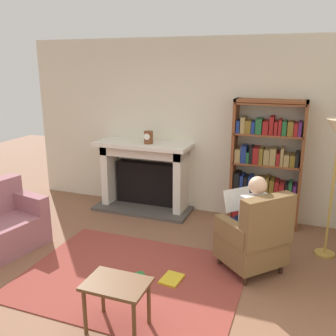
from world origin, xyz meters
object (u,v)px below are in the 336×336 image
object	(u,v)px
armchair_reading	(255,238)
bookshelf	(265,166)
mantel_clock	(148,137)
seated_reader	(250,218)
side_table	(117,290)
fireplace	(145,174)

from	to	relation	value
armchair_reading	bookshelf	bearing A→B (deg)	-134.50
mantel_clock	bookshelf	xyz separation A→B (m)	(1.77, 0.14, -0.32)
seated_reader	side_table	bearing A→B (deg)	10.59
seated_reader	side_table	size ratio (longest dim) A/B	2.04
seated_reader	side_table	distance (m)	1.76
armchair_reading	side_table	world-z (taller)	armchair_reading
fireplace	mantel_clock	bearing A→B (deg)	-42.16
armchair_reading	side_table	xyz separation A→B (m)	(-1.01, -1.40, -0.03)
mantel_clock	bookshelf	bearing A→B (deg)	4.36
seated_reader	mantel_clock	bearing A→B (deg)	-82.04
mantel_clock	seated_reader	bearing A→B (deg)	-34.50
seated_reader	side_table	xyz separation A→B (m)	(-0.92, -1.48, -0.23)
bookshelf	mantel_clock	bearing A→B (deg)	-175.64
mantel_clock	seated_reader	size ratio (longest dim) A/B	0.17
seated_reader	fireplace	bearing A→B (deg)	-82.55
mantel_clock	side_table	distance (m)	2.94
seated_reader	armchair_reading	bearing A→B (deg)	90.00
side_table	mantel_clock	bearing A→B (deg)	107.41
fireplace	bookshelf	distance (m)	1.91
fireplace	seated_reader	size ratio (longest dim) A/B	1.38
seated_reader	side_table	world-z (taller)	seated_reader
fireplace	side_table	distance (m)	2.96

